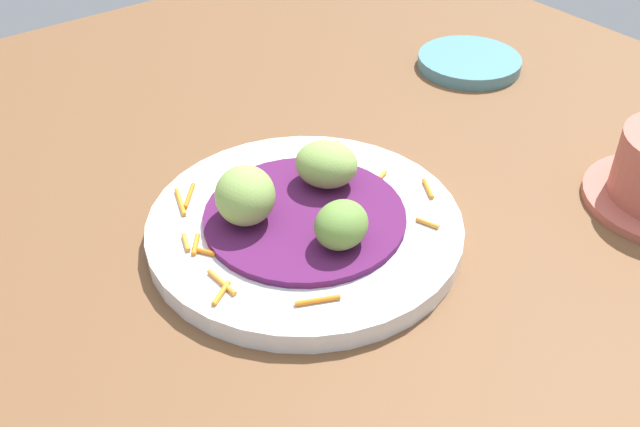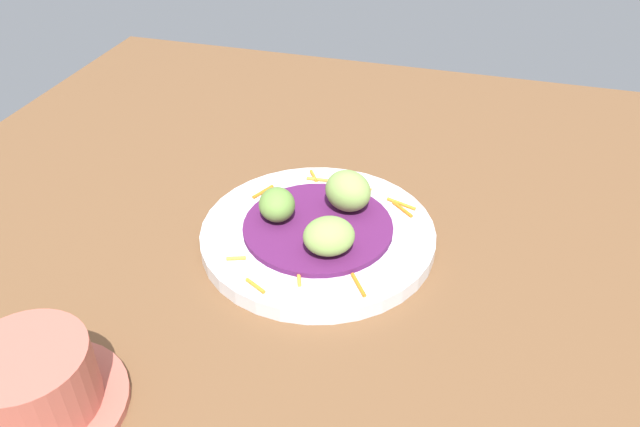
% 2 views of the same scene
% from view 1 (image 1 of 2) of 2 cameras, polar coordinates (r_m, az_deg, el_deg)
% --- Properties ---
extents(table_surface, '(1.10, 1.10, 0.02)m').
position_cam_1_polar(table_surface, '(0.63, -0.02, -1.50)').
color(table_surface, brown).
rests_on(table_surface, ground).
extents(main_plate, '(0.26, 0.26, 0.02)m').
position_cam_1_polar(main_plate, '(0.60, -1.20, -1.11)').
color(main_plate, silver).
rests_on(main_plate, table_surface).
extents(cabbage_bed, '(0.17, 0.17, 0.01)m').
position_cam_1_polar(cabbage_bed, '(0.60, -1.21, -0.21)').
color(cabbage_bed, '#51194C').
rests_on(cabbage_bed, main_plate).
extents(carrot_garnish, '(0.19, 0.23, 0.00)m').
position_cam_1_polar(carrot_garnish, '(0.59, -3.86, -0.85)').
color(carrot_garnish, orange).
rests_on(carrot_garnish, main_plate).
extents(guac_scoop_left, '(0.07, 0.07, 0.05)m').
position_cam_1_polar(guac_scoop_left, '(0.58, -5.91, 1.43)').
color(guac_scoop_left, '#84A851').
rests_on(guac_scoop_left, cabbage_bed).
extents(guac_scoop_center, '(0.06, 0.06, 0.04)m').
position_cam_1_polar(guac_scoop_center, '(0.55, 1.68, -0.89)').
color(guac_scoop_center, olive).
rests_on(guac_scoop_center, cabbage_bed).
extents(guac_scoop_right, '(0.07, 0.07, 0.04)m').
position_cam_1_polar(guac_scoop_right, '(0.62, 0.50, 3.91)').
color(guac_scoop_right, '#84A851').
rests_on(guac_scoop_right, cabbage_bed).
extents(side_plate_small, '(0.12, 0.12, 0.01)m').
position_cam_1_polar(side_plate_small, '(0.89, 11.66, 11.61)').
color(side_plate_small, teal).
rests_on(side_plate_small, table_surface).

